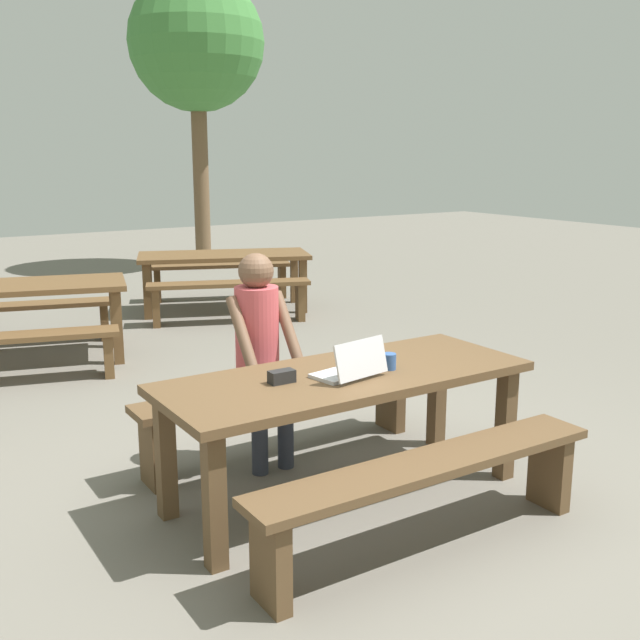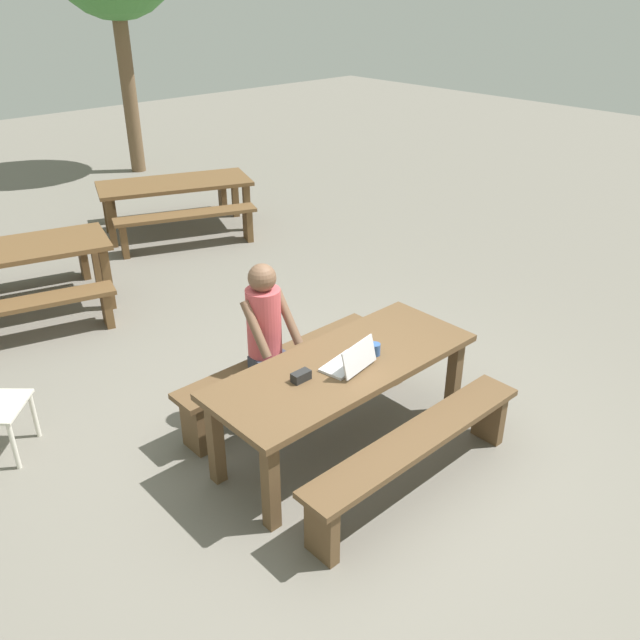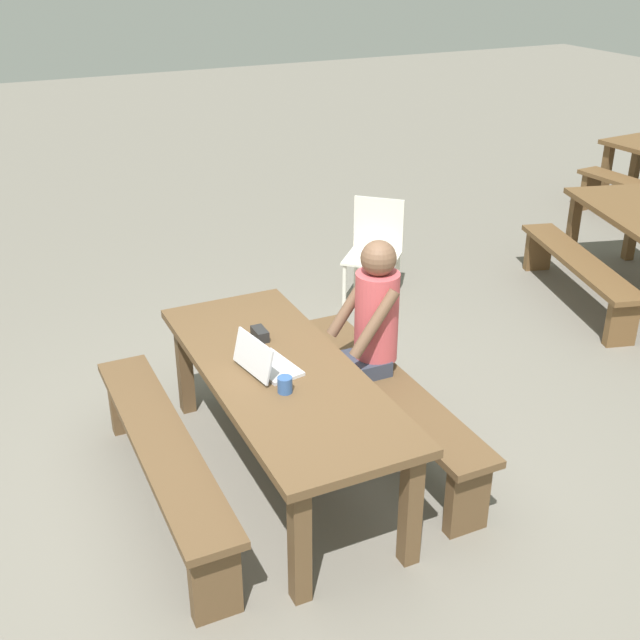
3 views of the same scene
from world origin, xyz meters
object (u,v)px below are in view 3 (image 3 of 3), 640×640
object	(u,v)px
person_seated	(370,327)
plastic_chair	(375,249)
picnic_table_front	(281,384)
coffee_mug	(285,385)
small_pouch	(260,334)
laptop	(265,362)

from	to	relation	value
person_seated	plastic_chair	bearing A→B (deg)	150.32
picnic_table_front	coffee_mug	xyz separation A→B (m)	(0.24, -0.07, 0.15)
picnic_table_front	small_pouch	distance (m)	0.41
picnic_table_front	plastic_chair	distance (m)	2.66
person_seated	plastic_chair	world-z (taller)	person_seated
laptop	person_seated	bearing A→B (deg)	-88.62
picnic_table_front	plastic_chair	size ratio (longest dim) A/B	2.36
coffee_mug	person_seated	distance (m)	0.85
picnic_table_front	person_seated	size ratio (longest dim) A/B	1.58
laptop	person_seated	size ratio (longest dim) A/B	0.30
picnic_table_front	person_seated	distance (m)	0.70
coffee_mug	person_seated	xyz separation A→B (m)	(-0.41, 0.74, -0.00)
picnic_table_front	small_pouch	size ratio (longest dim) A/B	15.14
picnic_table_front	person_seated	xyz separation A→B (m)	(-0.17, 0.67, 0.14)
picnic_table_front	plastic_chair	world-z (taller)	plastic_chair
small_pouch	picnic_table_front	bearing A→B (deg)	-4.30
picnic_table_front	coffee_mug	bearing A→B (deg)	-17.04
coffee_mug	plastic_chair	bearing A→B (deg)	141.58
coffee_mug	plastic_chair	size ratio (longest dim) A/B	0.10
small_pouch	plastic_chair	world-z (taller)	plastic_chair
small_pouch	plastic_chair	bearing A→B (deg)	134.00
picnic_table_front	small_pouch	xyz separation A→B (m)	(-0.39, 0.03, 0.13)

